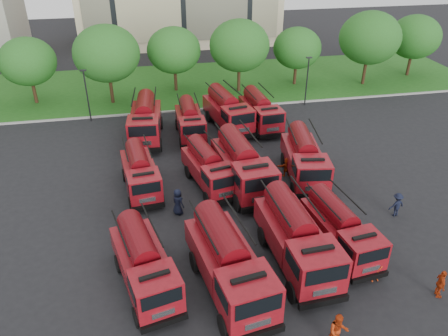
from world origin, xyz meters
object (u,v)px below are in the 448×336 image
object	(u,v)px
fire_truck_3	(340,229)
fire_truck_7	(304,158)
fire_truck_2	(296,238)
firefighter_3	(394,215)
fire_truck_9	(190,121)
firefighter_2	(437,296)
fire_truck_5	(209,168)
fire_truck_11	(260,111)
fire_truck_1	(228,263)
fire_truck_4	(140,172)
fire_truck_8	(145,120)
firefighter_4	(179,213)
firefighter_5	(286,176)
fire_truck_0	(144,263)
firefighter_0	(375,280)
fire_truck_6	(242,165)
fire_truck_10	(228,111)

from	to	relation	value
fire_truck_3	fire_truck_7	bearing A→B (deg)	77.40
fire_truck_2	firefighter_3	world-z (taller)	fire_truck_2
fire_truck_9	firefighter_2	world-z (taller)	fire_truck_9
fire_truck_5	fire_truck_9	distance (m)	8.66
fire_truck_11	fire_truck_1	bearing A→B (deg)	-113.96
fire_truck_1	fire_truck_4	size ratio (longest dim) A/B	1.22
fire_truck_5	fire_truck_8	xyz separation A→B (m)	(-4.22, 8.99, 0.25)
fire_truck_11	firefighter_4	size ratio (longest dim) A/B	3.69
firefighter_3	firefighter_5	world-z (taller)	firefighter_3
fire_truck_4	firefighter_5	distance (m)	11.04
fire_truck_0	firefighter_2	world-z (taller)	fire_truck_0
fire_truck_9	firefighter_3	world-z (taller)	fire_truck_9
fire_truck_5	firefighter_0	bearing A→B (deg)	-69.82
fire_truck_6	fire_truck_8	world-z (taller)	fire_truck_6
fire_truck_11	fire_truck_6	bearing A→B (deg)	-116.35
fire_truck_1	fire_truck_4	world-z (taller)	fire_truck_1
fire_truck_5	fire_truck_6	distance (m)	2.46
fire_truck_2	fire_truck_8	bearing A→B (deg)	109.57
fire_truck_2	fire_truck_6	distance (m)	8.61
fire_truck_2	firefighter_5	size ratio (longest dim) A/B	5.03
fire_truck_11	firefighter_5	world-z (taller)	fire_truck_11
fire_truck_5	fire_truck_11	world-z (taller)	fire_truck_11
fire_truck_7	fire_truck_8	xyz separation A→B (m)	(-11.42, 9.26, 0.07)
fire_truck_4	fire_truck_11	world-z (taller)	fire_truck_11
firefighter_2	firefighter_4	distance (m)	16.06
fire_truck_1	fire_truck_3	size ratio (longest dim) A/B	1.21
fire_truck_1	fire_truck_6	distance (m)	10.31
fire_truck_7	firefighter_4	bearing A→B (deg)	-154.72
firefighter_5	fire_truck_8	bearing A→B (deg)	-40.90
fire_truck_10	firefighter_4	size ratio (longest dim) A/B	4.06
fire_truck_4	fire_truck_11	size ratio (longest dim) A/B	0.95
fire_truck_0	fire_truck_4	world-z (taller)	fire_truck_0
fire_truck_7	fire_truck_9	distance (m)	11.65
fire_truck_7	fire_truck_9	bearing A→B (deg)	138.79
fire_truck_4	firefighter_0	distance (m)	17.05
fire_truck_8	firefighter_4	size ratio (longest dim) A/B	4.10
firefighter_5	fire_truck_2	bearing A→B (deg)	74.44
fire_truck_3	firefighter_5	world-z (taller)	fire_truck_3
fire_truck_0	fire_truck_9	xyz separation A→B (m)	(4.69, 18.07, -0.07)
fire_truck_2	fire_truck_8	size ratio (longest dim) A/B	1.00
fire_truck_1	firefighter_4	xyz separation A→B (m)	(-1.93, 7.29, -1.77)
fire_truck_5	fire_truck_9	world-z (taller)	fire_truck_5
fire_truck_0	fire_truck_3	distance (m)	11.43
fire_truck_9	firefighter_4	bearing A→B (deg)	-100.40
fire_truck_1	fire_truck_7	distance (m)	12.90
fire_truck_0	fire_truck_2	world-z (taller)	fire_truck_2
firefighter_0	fire_truck_1	bearing A→B (deg)	168.59
fire_truck_10	fire_truck_11	xyz separation A→B (m)	(3.05, -0.38, -0.12)
fire_truck_11	firefighter_5	xyz separation A→B (m)	(-0.41, -9.29, -1.56)
fire_truck_3	firefighter_2	distance (m)	5.99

